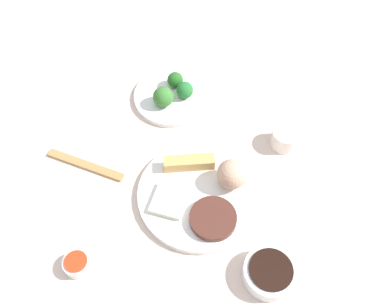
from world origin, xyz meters
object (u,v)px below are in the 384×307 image
teacup (285,138)px  chopsticks_pair (85,165)px  main_plate (200,194)px  broccoli_plate (173,96)px  sauce_ramekin_sweet_and_sour (77,264)px  soy_sauce_bowl (269,273)px

teacup → chopsticks_pair: bearing=129.3°
chopsticks_pair → main_plate: bearing=-74.9°
main_plate → teacup: (0.24, -0.10, 0.02)m
chopsticks_pair → teacup: bearing=-50.7°
broccoli_plate → teacup: teacup is taller
main_plate → chopsticks_pair: main_plate is taller
teacup → sauce_ramekin_sweet_and_sour: bearing=155.8°
soy_sauce_bowl → teacup: teacup is taller
soy_sauce_bowl → chopsticks_pair: soy_sauce_bowl is taller
sauce_ramekin_sweet_and_sour → chopsticks_pair: size_ratio=0.28×
main_plate → teacup: size_ratio=4.23×
broccoli_plate → teacup: bearing=-87.5°
main_plate → broccoli_plate: size_ratio=1.35×
broccoli_plate → sauce_ramekin_sweet_and_sour: size_ratio=3.78×
broccoli_plate → teacup: 0.32m
soy_sauce_bowl → chopsticks_pair: 0.49m
main_plate → teacup: 0.26m
soy_sauce_bowl → sauce_ramekin_sweet_and_sour: 0.39m
broccoli_plate → chopsticks_pair: (-0.30, 0.06, -0.00)m
teacup → main_plate: bearing=156.7°
teacup → chopsticks_pair: 0.49m
main_plate → sauce_ramekin_sweet_and_sour: sauce_ramekin_sweet_and_sour is taller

